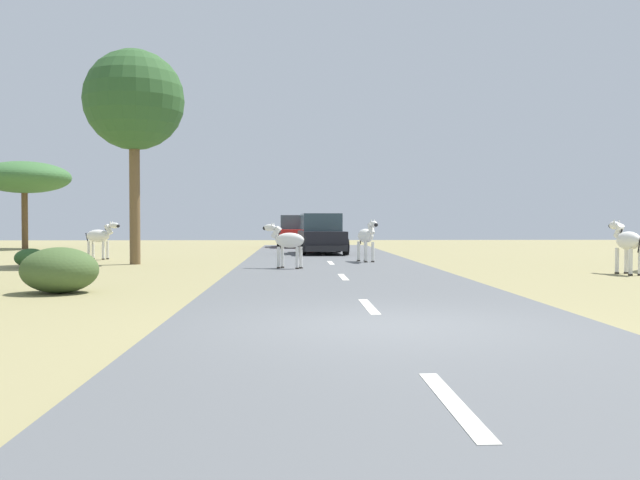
# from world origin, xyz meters

# --- Properties ---
(ground_plane) EXTENTS (90.00, 90.00, 0.00)m
(ground_plane) POSITION_xyz_m (0.00, 0.00, 0.00)
(ground_plane) COLOR #8E8456
(road) EXTENTS (6.00, 64.00, 0.05)m
(road) POSITION_xyz_m (-0.04, 0.00, 0.03)
(road) COLOR #56595B
(road) RESTS_ON ground_plane
(lane_markings) EXTENTS (0.16, 56.00, 0.01)m
(lane_markings) POSITION_xyz_m (-0.04, -1.00, 0.05)
(lane_markings) COLOR silver
(lane_markings) RESTS_ON road
(zebra_0) EXTENTS (0.70, 1.52, 1.47)m
(zebra_0) POSITION_xyz_m (1.22, 14.56, 0.93)
(zebra_0) COLOR silver
(zebra_0) RESTS_ON road
(zebra_1) EXTENTS (0.48, 1.61, 1.51)m
(zebra_1) POSITION_xyz_m (7.77, 9.29, 0.90)
(zebra_1) COLOR silver
(zebra_1) RESTS_ON ground_plane
(zebra_2) EXTENTS (1.35, 0.86, 1.37)m
(zebra_2) POSITION_xyz_m (-1.47, 11.33, 0.87)
(zebra_2) COLOR silver
(zebra_2) RESTS_ON road
(zebra_3) EXTENTS (1.48, 0.81, 1.47)m
(zebra_3) POSITION_xyz_m (-8.66, 17.41, 0.88)
(zebra_3) COLOR silver
(zebra_3) RESTS_ON ground_plane
(car_0) EXTENTS (2.07, 4.37, 1.74)m
(car_0) POSITION_xyz_m (-1.20, 28.79, 0.85)
(car_0) COLOR red
(car_0) RESTS_ON road
(car_1) EXTENTS (2.21, 4.43, 1.74)m
(car_1) POSITION_xyz_m (-0.10, 20.85, 0.85)
(car_1) COLOR black
(car_1) RESTS_ON road
(tree_1) EXTENTS (4.75, 4.75, 4.61)m
(tree_1) POSITION_xyz_m (-15.49, 27.88, 3.76)
(tree_1) COLOR brown
(tree_1) RESTS_ON ground_plane
(tree_3) EXTENTS (3.35, 3.35, 7.20)m
(tree_3) POSITION_xyz_m (-6.63, 14.33, 5.47)
(tree_3) COLOR brown
(tree_3) RESTS_ON ground_plane
(bush_0) EXTENTS (0.99, 0.89, 0.60)m
(bush_0) POSITION_xyz_m (-9.51, 12.78, 0.30)
(bush_0) COLOR #2D5628
(bush_0) RESTS_ON ground_plane
(bush_1) EXTENTS (1.53, 1.38, 0.92)m
(bush_1) POSITION_xyz_m (-5.96, 4.85, 0.46)
(bush_1) COLOR #425B2D
(bush_1) RESTS_ON ground_plane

